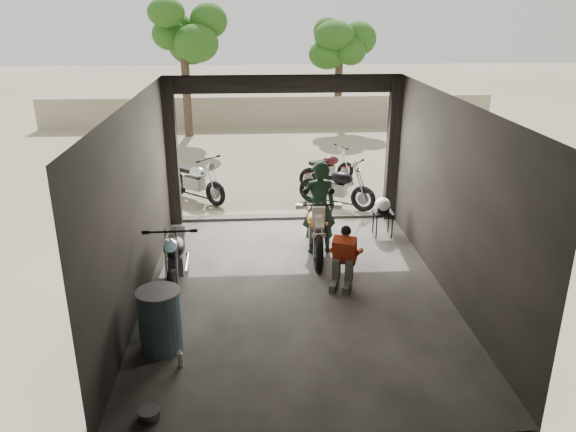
{
  "coord_description": "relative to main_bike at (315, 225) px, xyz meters",
  "views": [
    {
      "loc": [
        -0.69,
        -8.39,
        4.51
      ],
      "look_at": [
        -0.09,
        0.6,
        1.15
      ],
      "focal_mm": 35.0,
      "sensor_mm": 36.0,
      "label": 1
    }
  ],
  "objects": [
    {
      "name": "left_bike",
      "position": [
        -2.49,
        -1.19,
        0.01
      ],
      "size": [
        0.85,
        1.92,
        1.28
      ],
      "primitive_type": null,
      "rotation": [
        0.0,
        0.0,
        0.04
      ],
      "color": "black",
      "rests_on": "ground"
    },
    {
      "name": "oil_drum",
      "position": [
        -2.49,
        -3.05,
        -0.17
      ],
      "size": [
        0.74,
        0.74,
        0.91
      ],
      "primitive_type": "cylinder",
      "rotation": [
        0.0,
        0.0,
        -0.32
      ],
      "color": "#3A5B62",
      "rests_on": "ground"
    },
    {
      "name": "outside_bike_c",
      "position": [
        0.82,
        2.76,
        -0.04
      ],
      "size": [
        1.83,
        1.52,
        1.17
      ],
      "primitive_type": null,
      "rotation": [
        0.0,
        0.0,
        1.01
      ],
      "color": "black",
      "rests_on": "ground"
    },
    {
      "name": "helmet",
      "position": [
        1.49,
        0.87,
        0.07
      ],
      "size": [
        0.38,
        0.39,
        0.3
      ],
      "primitive_type": "ellipsoid",
      "rotation": [
        0.0,
        0.0,
        0.21
      ],
      "color": "white",
      "rests_on": "stool"
    },
    {
      "name": "rider",
      "position": [
        0.08,
        0.11,
        0.29
      ],
      "size": [
        0.72,
        0.52,
        1.84
      ],
      "primitive_type": "imported",
      "rotation": [
        0.0,
        0.0,
        3.26
      ],
      "color": "black",
      "rests_on": "ground"
    },
    {
      "name": "tree_right",
      "position": [
        2.31,
        12.51,
        2.93
      ],
      "size": [
        2.2,
        2.2,
        5.0
      ],
      "color": "#382B1E",
      "rests_on": "ground"
    },
    {
      "name": "main_bike",
      "position": [
        0.0,
        0.0,
        0.0
      ],
      "size": [
        0.82,
        1.9,
        1.25
      ],
      "primitive_type": null,
      "rotation": [
        0.0,
        0.0,
        -0.03
      ],
      "color": "beige",
      "rests_on": "ground"
    },
    {
      "name": "garage",
      "position": [
        -0.49,
        -0.94,
        0.65
      ],
      "size": [
        7.0,
        7.13,
        3.2
      ],
      "color": "#2D2B28",
      "rests_on": "ground"
    },
    {
      "name": "boundary_wall",
      "position": [
        -0.49,
        12.51,
        -0.03
      ],
      "size": [
        18.0,
        0.3,
        1.2
      ],
      "primitive_type": "cube",
      "color": "gray",
      "rests_on": "ground"
    },
    {
      "name": "sign_post",
      "position": [
        3.22,
        3.0,
        1.16
      ],
      "size": [
        0.87,
        0.08,
        2.62
      ],
      "rotation": [
        0.0,
        0.0,
        -0.19
      ],
      "color": "black",
      "rests_on": "ground"
    },
    {
      "name": "tree_left",
      "position": [
        -3.49,
        11.01,
        3.36
      ],
      "size": [
        2.2,
        2.2,
        5.6
      ],
      "color": "#382B1E",
      "rests_on": "ground"
    },
    {
      "name": "stool",
      "position": [
        1.51,
        0.85,
        -0.16
      ],
      "size": [
        0.39,
        0.39,
        0.54
      ],
      "rotation": [
        0.0,
        0.0,
        0.23
      ],
      "color": "black",
      "rests_on": "ground"
    },
    {
      "name": "mechanic",
      "position": [
        0.33,
        -1.33,
        -0.12
      ],
      "size": [
        0.73,
        0.84,
        1.02
      ],
      "primitive_type": null,
      "rotation": [
        0.0,
        0.0,
        -0.35
      ],
      "color": "red",
      "rests_on": "ground"
    },
    {
      "name": "outside_bike_a",
      "position": [
        -2.58,
        3.47,
        -0.04
      ],
      "size": [
        1.76,
        1.68,
        1.17
      ],
      "primitive_type": null,
      "rotation": [
        0.0,
        0.0,
        0.84
      ],
      "color": "black",
      "rests_on": "ground"
    },
    {
      "name": "ground",
      "position": [
        -0.49,
        -1.49,
        -0.63
      ],
      "size": [
        80.0,
        80.0,
        0.0
      ],
      "primitive_type": "plane",
      "color": "#7A6D56",
      "rests_on": "ground"
    },
    {
      "name": "outside_bike_b",
      "position": [
        0.84,
        4.62,
        -0.12
      ],
      "size": [
        1.61,
        1.18,
        1.01
      ],
      "primitive_type": null,
      "rotation": [
        0.0,
        0.0,
        2.0
      ],
      "color": "#410F14",
      "rests_on": "ground"
    }
  ]
}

